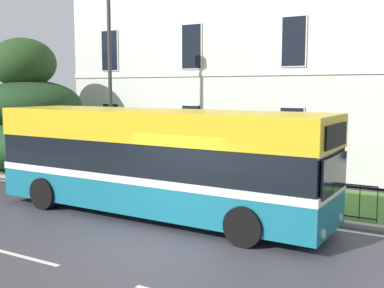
{
  "coord_description": "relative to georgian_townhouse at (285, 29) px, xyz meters",
  "views": [
    {
      "loc": [
        6.09,
        -8.54,
        3.65
      ],
      "look_at": [
        -1.28,
        4.19,
        1.9
      ],
      "focal_mm": 44.28,
      "sensor_mm": 36.0,
      "label": 1
    }
  ],
  "objects": [
    {
      "name": "litter_bin",
      "position": [
        3.89,
        -9.12,
        -5.91
      ],
      "size": [
        0.46,
        0.46,
        1.03
      ],
      "color": "#4C4742",
      "rests_on": "ground_plane"
    },
    {
      "name": "iron_verge_railing",
      "position": [
        -0.0,
        -9.92,
        -5.93
      ],
      "size": [
        12.18,
        0.04,
        0.97
      ],
      "color": "black",
      "rests_on": "ground_plane"
    },
    {
      "name": "ground_plane",
      "position": [
        1.85,
        -13.58,
        -6.57
      ],
      "size": [
        60.0,
        56.0,
        0.18
      ],
      "color": "#403D46"
    },
    {
      "name": "single_decker_bus",
      "position": [
        0.39,
        -11.87,
        -4.95
      ],
      "size": [
        10.16,
        2.73,
        3.03
      ],
      "rotation": [
        0.0,
        0.0,
        -0.02
      ],
      "color": "#176980",
      "rests_on": "ground_plane"
    },
    {
      "name": "street_lamp_post",
      "position": [
        -3.56,
        -9.06,
        -2.23
      ],
      "size": [
        0.36,
        0.24,
        7.39
      ],
      "color": "#333338",
      "rests_on": "ground_plane"
    },
    {
      "name": "evergreen_tree",
      "position": [
        -8.42,
        -8.57,
        -4.2
      ],
      "size": [
        4.86,
        4.86,
        5.75
      ],
      "color": "#423328",
      "rests_on": "ground_plane"
    },
    {
      "name": "georgian_townhouse",
      "position": [
        0.0,
        0.0,
        0.0
      ],
      "size": [
        18.06,
        10.86,
        12.8
      ],
      "color": "silver",
      "rests_on": "ground_plane"
    }
  ]
}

